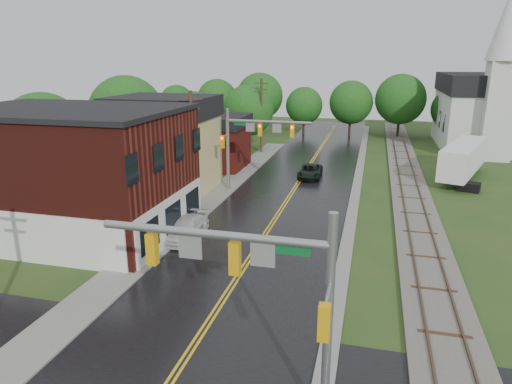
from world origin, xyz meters
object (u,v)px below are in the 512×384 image
at_px(traffic_signal_near, 259,277).
at_px(utility_pole_b, 193,148).
at_px(utility_pole_c, 261,114).
at_px(church, 485,103).
at_px(pickup_white, 187,229).
at_px(tree_left_e, 249,112).
at_px(tree_left_b, 128,115).
at_px(traffic_signal_far, 252,136).
at_px(semi_trailer, 463,158).
at_px(brick_building, 71,172).
at_px(tree_left_c, 194,119).
at_px(tree_left_a, 45,136).
at_px(suv_dark, 310,171).

distance_m(traffic_signal_near, utility_pole_b, 22.49).
bearing_deg(utility_pole_b, utility_pole_c, 90.00).
xyz_separation_m(church, pickup_white, (-24.80, -38.11, -5.17)).
bearing_deg(tree_left_e, tree_left_b, -122.74).
relative_size(traffic_signal_near, tree_left_e, 0.90).
bearing_deg(pickup_white, tree_left_e, 97.40).
bearing_deg(traffic_signal_far, semi_trailer, 26.21).
distance_m(brick_building, tree_left_c, 24.94).
relative_size(tree_left_b, tree_left_e, 1.19).
bearing_deg(traffic_signal_far, utility_pole_b, -123.68).
relative_size(traffic_signal_near, tree_left_c, 0.96).
bearing_deg(tree_left_a, tree_left_c, 71.57).
bearing_deg(utility_pole_c, pickup_white, -85.97).
distance_m(utility_pole_b, tree_left_e, 23.99).
height_order(brick_building, traffic_signal_far, brick_building).
relative_size(tree_left_b, pickup_white, 2.11).
distance_m(traffic_signal_far, utility_pole_c, 17.33).
xyz_separation_m(utility_pole_b, tree_left_b, (-11.05, 9.90, 1.00)).
bearing_deg(semi_trailer, church, 74.23).
xyz_separation_m(tree_left_b, suv_dark, (18.65, 1.36, -5.08)).
height_order(brick_building, utility_pole_c, utility_pole_c).
bearing_deg(traffic_signal_far, tree_left_a, -162.70).
distance_m(church, utility_pole_c, 28.54).
xyz_separation_m(church, traffic_signal_far, (-23.47, -26.74, -0.86)).
bearing_deg(tree_left_c, tree_left_b, -116.56).
bearing_deg(suv_dark, tree_left_e, 126.60).
distance_m(utility_pole_c, semi_trailer, 23.35).
bearing_deg(traffic_signal_near, semi_trailer, 71.29).
distance_m(brick_building, traffic_signal_near, 20.60).
relative_size(church, utility_pole_c, 2.22).
distance_m(tree_left_e, suv_dark, 16.44).
bearing_deg(suv_dark, utility_pole_c, 124.53).
bearing_deg(traffic_signal_near, traffic_signal_far, 105.52).
relative_size(traffic_signal_far, utility_pole_c, 0.82).
xyz_separation_m(utility_pole_c, tree_left_a, (-13.05, -22.10, 0.39)).
relative_size(utility_pole_b, tree_left_e, 1.10).
bearing_deg(utility_pole_c, church, 19.97).
relative_size(traffic_signal_far, pickup_white, 1.60).
xyz_separation_m(brick_building, traffic_signal_near, (15.96, -13.00, 0.82)).
bearing_deg(tree_left_e, semi_trailer, -22.32).
distance_m(tree_left_b, suv_dark, 19.38).
distance_m(traffic_signal_far, utility_pole_b, 6.01).
bearing_deg(traffic_signal_far, suv_dark, 55.69).
distance_m(utility_pole_c, tree_left_b, 16.42).
xyz_separation_m(traffic_signal_near, utility_pole_c, (-10.27, 42.00, -0.25)).
distance_m(utility_pole_c, tree_left_c, 8.16).
relative_size(traffic_signal_near, utility_pole_c, 0.82).
xyz_separation_m(church, utility_pole_b, (-26.80, -31.74, -1.11)).
xyz_separation_m(pickup_white, semi_trailer, (19.82, 20.48, 1.46)).
distance_m(utility_pole_b, suv_dark, 14.18).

